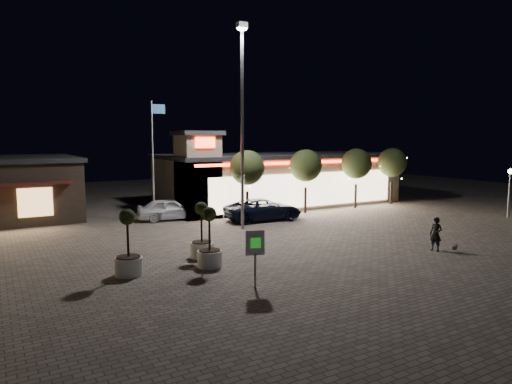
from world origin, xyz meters
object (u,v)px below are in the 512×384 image
pedestrian (436,234)px  planter_mid (210,248)px  valet_sign (255,248)px  white_sedan (170,209)px  pickup_truck (264,209)px  planter_left (128,255)px

pedestrian → planter_mid: planter_mid is taller
planter_mid → pedestrian: bearing=-15.6°
valet_sign → white_sedan: bearing=82.2°
pickup_truck → white_sedan: size_ratio=1.22×
pedestrian → planter_left: bearing=-115.3°
pickup_truck → pedestrian: (2.96, -11.66, 0.10)m
white_sedan → planter_left: (-5.81, -11.41, 0.10)m
pickup_truck → planter_mid: planter_mid is taller
pickup_truck → pedestrian: size_ratio=3.18×
white_sedan → valet_sign: 15.51m
pickup_truck → white_sedan: bearing=63.7°
white_sedan → pickup_truck: bearing=-111.1°
valet_sign → pedestrian: bearing=1.9°
valet_sign → pickup_truck: bearing=57.6°
white_sedan → planter_left: size_ratio=1.60×
planter_left → planter_mid: size_ratio=1.04×
white_sedan → planter_mid: bearing=178.6°
planter_left → valet_sign: 5.45m
pedestrian → valet_sign: bearing=-99.3°
white_sedan → planter_left: bearing=163.1°
pedestrian → planter_left: planter_left is taller
pickup_truck → planter_mid: size_ratio=2.03×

